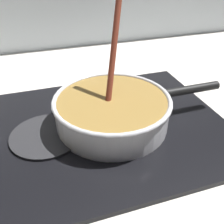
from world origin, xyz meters
TOP-DOWN VIEW (x-y plane):
  - ground at (0.00, 0.00)m, footprint 2.40×1.60m
  - hob_plate at (-0.01, 0.16)m, footprint 0.56×0.48m
  - burner_ring at (-0.01, 0.16)m, footprint 0.20×0.20m
  - spare_burner at (-0.17, 0.16)m, footprint 0.17×0.17m
  - cooking_pan at (-0.00, 0.16)m, footprint 0.43×0.28m

SIDE VIEW (x-z plane):
  - ground at x=0.00m, z-range -0.04..0.00m
  - hob_plate at x=-0.01m, z-range 0.00..0.01m
  - spare_burner at x=-0.17m, z-range 0.01..0.02m
  - burner_ring at x=-0.01m, z-range 0.01..0.02m
  - cooking_pan at x=0.00m, z-range -0.10..0.20m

